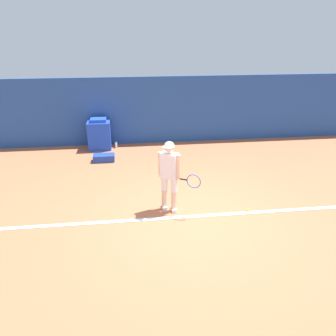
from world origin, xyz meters
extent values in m
plane|color=#B76642|center=(0.00, 0.00, 0.00)|extent=(24.00, 24.00, 0.00)
cube|color=#234C99|center=(0.00, 4.95, 1.10)|extent=(24.00, 0.10, 2.20)
cube|color=white|center=(0.00, 0.02, 0.01)|extent=(21.60, 0.10, 0.01)
cylinder|color=beige|center=(-0.49, 0.43, 0.23)|extent=(0.12, 0.12, 0.46)
cylinder|color=white|center=(-0.49, 0.43, 0.61)|extent=(0.14, 0.14, 0.28)
cube|color=white|center=(-0.49, 0.43, 0.04)|extent=(0.10, 0.24, 0.08)
cylinder|color=beige|center=(-0.30, 0.32, 0.23)|extent=(0.12, 0.12, 0.46)
cylinder|color=white|center=(-0.30, 0.32, 0.61)|extent=(0.14, 0.14, 0.28)
cube|color=white|center=(-0.30, 0.32, 0.04)|extent=(0.10, 0.24, 0.08)
cube|color=white|center=(-0.39, 0.38, 1.02)|extent=(0.39, 0.34, 0.55)
sphere|color=beige|center=(-0.39, 0.38, 1.44)|extent=(0.22, 0.22, 0.22)
cube|color=white|center=(-0.44, 0.29, 1.46)|extent=(0.22, 0.19, 0.02)
cylinder|color=beige|center=(-0.56, 0.47, 1.04)|extent=(0.09, 0.09, 0.52)
cylinder|color=beige|center=(-0.22, 0.28, 1.04)|extent=(0.09, 0.09, 0.52)
cylinder|color=black|center=(-0.14, 0.23, 0.78)|extent=(0.19, 0.13, 0.03)
torus|color=#2851B2|center=(0.07, 0.10, 0.78)|extent=(0.27, 0.17, 0.30)
sphere|color=#D1E533|center=(1.28, 0.09, 0.03)|extent=(0.07, 0.07, 0.07)
cube|color=blue|center=(-2.13, 4.54, 0.45)|extent=(0.71, 0.62, 0.90)
cube|color=blue|center=(-2.13, 4.54, 0.95)|extent=(0.49, 0.43, 0.10)
cube|color=#1E3D99|center=(-1.95, 3.39, 0.10)|extent=(0.62, 0.34, 0.20)
cylinder|color=white|center=(-1.62, 4.52, 0.09)|extent=(0.08, 0.08, 0.19)
cylinder|color=black|center=(-1.62, 4.52, 0.20)|extent=(0.04, 0.04, 0.02)
camera|label=1|loc=(-1.16, -5.74, 3.63)|focal=35.00mm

